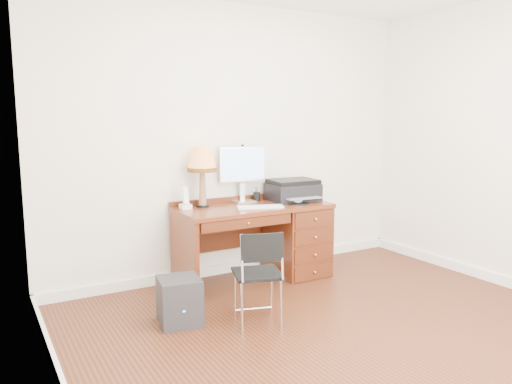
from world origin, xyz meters
TOP-DOWN VIEW (x-y plane):
  - ground at (0.00, 0.00)m, footprint 4.00×4.00m
  - room_shell at (0.00, 0.63)m, footprint 4.00×4.00m
  - desk at (0.32, 1.40)m, footprint 1.50×0.67m
  - monitor at (0.01, 1.64)m, footprint 0.49×0.18m
  - keyboard at (-0.01, 1.26)m, footprint 0.45×0.26m
  - mouse_pad at (0.43, 1.27)m, footprint 0.23×0.23m
  - printer at (0.50, 1.46)m, footprint 0.51×0.41m
  - leg_lamp at (-0.46, 1.57)m, footprint 0.28×0.28m
  - phone at (-0.64, 1.57)m, footprint 0.10×0.10m
  - pen_cup at (0.15, 1.61)m, footprint 0.07×0.07m
  - chair at (-0.49, 0.43)m, footprint 0.45×0.45m
  - equipment_box at (-1.02, 0.78)m, footprint 0.36×0.36m

SIDE VIEW (x-z plane):
  - ground at x=0.00m, z-range 0.00..0.00m
  - room_shell at x=0.00m, z-range -1.95..2.05m
  - equipment_box at x=-1.02m, z-range 0.00..0.37m
  - desk at x=0.32m, z-range 0.04..0.79m
  - chair at x=-0.49m, z-range 0.08..0.84m
  - keyboard at x=-0.01m, z-range 0.75..0.77m
  - mouse_pad at x=0.43m, z-range 0.74..0.79m
  - pen_cup at x=0.15m, z-range 0.75..0.84m
  - phone at x=-0.64m, z-range 0.71..0.91m
  - printer at x=0.50m, z-range 0.75..0.96m
  - monitor at x=0.01m, z-range 0.82..1.38m
  - leg_lamp at x=-0.46m, z-range 0.88..1.45m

